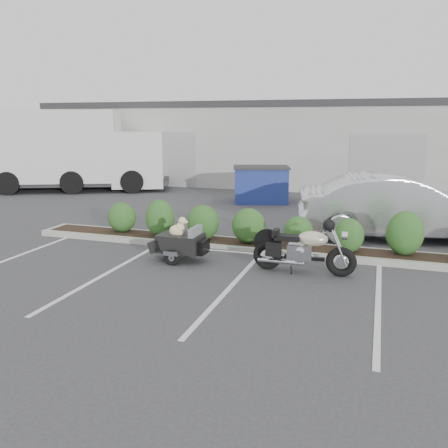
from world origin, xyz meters
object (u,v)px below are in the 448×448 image
(motorcycle, at_px, (303,250))
(pet_trailer, at_px, (180,242))
(sedan, at_px, (398,207))
(dumpster, at_px, (261,184))
(delivery_truck, at_px, (81,152))

(motorcycle, bearing_deg, pet_trailer, -179.84)
(sedan, xyz_separation_m, dumpster, (-4.88, 4.45, -0.16))
(motorcycle, relative_size, sedan, 0.41)
(pet_trailer, bearing_deg, dumpster, 91.73)
(motorcycle, distance_m, dumpster, 8.76)
(pet_trailer, bearing_deg, delivery_truck, 134.92)
(sedan, relative_size, dumpster, 2.15)
(pet_trailer, bearing_deg, sedan, 39.29)
(sedan, bearing_deg, pet_trailer, 117.18)
(pet_trailer, bearing_deg, motorcycle, 0.16)
(motorcycle, distance_m, sedan, 4.28)
(pet_trailer, distance_m, delivery_truck, 12.59)
(sedan, height_order, dumpster, sedan)
(motorcycle, relative_size, delivery_truck, 0.27)
(delivery_truck, bearing_deg, sedan, -44.58)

